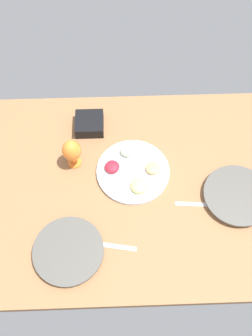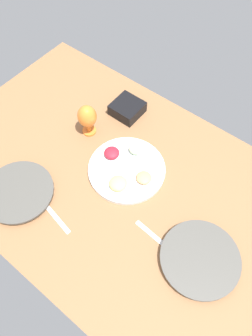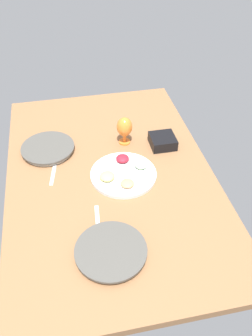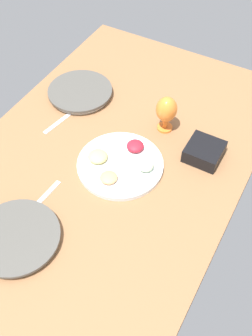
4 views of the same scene
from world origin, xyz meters
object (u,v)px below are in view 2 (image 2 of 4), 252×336
hurricane_glass_orange (87,117)px  square_bowl_black (127,108)px  dinner_plate_left (200,259)px  fruit_platter (126,168)px  dinner_plate_right (19,192)px

hurricane_glass_orange → square_bowl_black: (-6.89, -20.21, -6.80)cm
dinner_plate_left → square_bowl_black: square_bowl_black is taller
fruit_platter → square_bowl_black: bearing=-52.6°
dinner_plate_left → fruit_platter: (45.37, -14.21, -0.19)cm
dinner_plate_left → hurricane_glass_orange: hurricane_glass_orange is taller
dinner_plate_left → dinner_plate_right: 76.48cm
fruit_platter → square_bowl_black: square_bowl_black is taller
dinner_plate_left → dinner_plate_right: bearing=17.1°
dinner_plate_right → hurricane_glass_orange: bearing=-91.0°
fruit_platter → square_bowl_black: (20.12, -26.29, 1.91)cm
square_bowl_black → dinner_plate_right: bearing=83.1°
dinner_plate_right → hurricane_glass_orange: size_ratio=1.78×
dinner_plate_left → fruit_platter: fruit_platter is taller
dinner_plate_right → dinner_plate_left: bearing=-162.9°
hurricane_glass_orange → fruit_platter: bearing=167.3°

